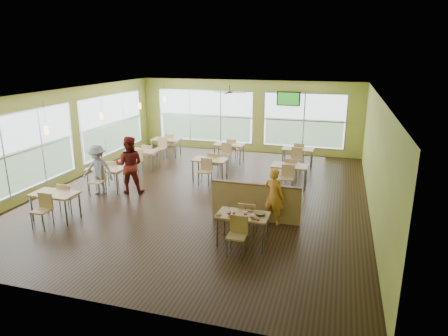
% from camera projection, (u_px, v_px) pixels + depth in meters
% --- Properties ---
extents(room, '(12.00, 12.04, 3.20)m').
position_uv_depth(room, '(204.00, 145.00, 12.34)').
color(room, black).
rests_on(room, ground).
extents(window_bays, '(9.24, 10.24, 2.38)m').
position_uv_depth(window_bays, '(166.00, 127.00, 15.92)').
color(window_bays, white).
rests_on(window_bays, room).
extents(main_table, '(1.22, 1.52, 0.87)m').
position_uv_depth(main_table, '(243.00, 219.00, 9.30)').
color(main_table, tan).
rests_on(main_table, floor).
extents(half_wall_divider, '(2.40, 0.14, 1.04)m').
position_uv_depth(half_wall_divider, '(256.00, 202.00, 10.67)').
color(half_wall_divider, tan).
rests_on(half_wall_divider, floor).
extents(dining_tables, '(6.92, 8.72, 0.87)m').
position_uv_depth(dining_tables, '(192.00, 159.00, 14.47)').
color(dining_tables, tan).
rests_on(dining_tables, floor).
extents(pendant_lights, '(0.11, 7.31, 0.86)m').
position_uv_depth(pendant_lights, '(121.00, 111.00, 13.59)').
color(pendant_lights, '#2D2119').
rests_on(pendant_lights, ceiling).
extents(ceiling_fan, '(1.25, 1.25, 0.29)m').
position_uv_depth(ceiling_fan, '(230.00, 92.00, 14.72)').
color(ceiling_fan, '#2D2119').
rests_on(ceiling_fan, ceiling).
extents(tv_backwall, '(1.00, 0.07, 0.60)m').
position_uv_depth(tv_backwall, '(288.00, 99.00, 17.04)').
color(tv_backwall, black).
rests_on(tv_backwall, wall_back).
extents(man_plaid, '(0.65, 0.52, 1.54)m').
position_uv_depth(man_plaid, '(274.00, 196.00, 10.38)').
color(man_plaid, orange).
rests_on(man_plaid, floor).
extents(patron_maroon, '(1.07, 0.93, 1.85)m').
position_uv_depth(patron_maroon, '(129.00, 165.00, 12.69)').
color(patron_maroon, maroon).
rests_on(patron_maroon, floor).
extents(patron_grey, '(1.04, 0.61, 1.60)m').
position_uv_depth(patron_grey, '(98.00, 170.00, 12.57)').
color(patron_grey, slate).
rests_on(patron_grey, floor).
extents(cup_blue, '(0.10, 0.10, 0.37)m').
position_uv_depth(cup_blue, '(229.00, 213.00, 9.15)').
color(cup_blue, white).
rests_on(cup_blue, main_table).
extents(cup_yellow, '(0.08, 0.08, 0.30)m').
position_uv_depth(cup_yellow, '(234.00, 213.00, 9.18)').
color(cup_yellow, white).
rests_on(cup_yellow, main_table).
extents(cup_red_near, '(0.09, 0.09, 0.33)m').
position_uv_depth(cup_red_near, '(246.00, 214.00, 9.13)').
color(cup_red_near, white).
rests_on(cup_red_near, main_table).
extents(cup_red_far, '(0.09, 0.09, 0.32)m').
position_uv_depth(cup_red_far, '(252.00, 217.00, 8.96)').
color(cup_red_far, white).
rests_on(cup_red_far, main_table).
extents(food_basket, '(0.25, 0.25, 0.06)m').
position_uv_depth(food_basket, '(260.00, 214.00, 9.21)').
color(food_basket, black).
rests_on(food_basket, main_table).
extents(ketchup_cup, '(0.06, 0.06, 0.02)m').
position_uv_depth(ketchup_cup, '(258.00, 220.00, 8.92)').
color(ketchup_cup, '#B90D02').
rests_on(ketchup_cup, main_table).
extents(wrapper_left, '(0.20, 0.19, 0.04)m').
position_uv_depth(wrapper_left, '(218.00, 215.00, 9.21)').
color(wrapper_left, tan).
rests_on(wrapper_left, main_table).
extents(wrapper_mid, '(0.21, 0.20, 0.05)m').
position_uv_depth(wrapper_mid, '(248.00, 210.00, 9.45)').
color(wrapper_mid, tan).
rests_on(wrapper_mid, main_table).
extents(wrapper_right, '(0.16, 0.15, 0.03)m').
position_uv_depth(wrapper_right, '(255.00, 218.00, 9.01)').
color(wrapper_right, tan).
rests_on(wrapper_right, main_table).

